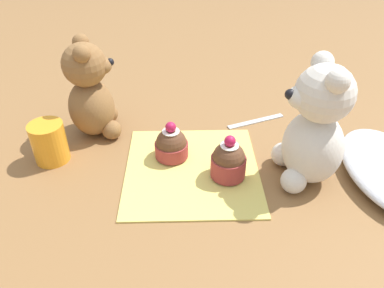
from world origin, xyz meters
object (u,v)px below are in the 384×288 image
cupcake_near_tan_bear (171,145)px  teddy_bear_cream (314,129)px  teaspoon (256,121)px  teddy_bear_tan (91,93)px  juice_glass (49,142)px  cupcake_near_cream_bear (228,161)px

cupcake_near_tan_bear → teddy_bear_cream: bearing=76.1°
teddy_bear_cream → teaspoon: bearing=-163.9°
cupcake_near_tan_bear → teaspoon: bearing=124.3°
teddy_bear_tan → cupcake_near_tan_bear: bearing=-134.6°
teddy_bear_cream → teddy_bear_tan: bearing=-112.4°
cupcake_near_tan_bear → juice_glass: (-0.00, -0.21, 0.01)m
cupcake_near_cream_bear → cupcake_near_tan_bear: 0.11m
teddy_bear_cream → juice_glass: size_ratio=2.86×
juice_glass → cupcake_near_cream_bear: bearing=79.3°
teddy_bear_cream → teddy_bear_tan: (-0.15, -0.38, -0.01)m
cupcake_near_tan_bear → teaspoon: (-0.12, 0.17, -0.03)m
teddy_bear_cream → teaspoon: 0.20m
cupcake_near_tan_bear → juice_glass: cupcake_near_tan_bear is taller
cupcake_near_cream_bear → teaspoon: 0.19m
teddy_bear_cream → cupcake_near_cream_bear: (0.00, -0.13, -0.06)m
cupcake_near_cream_bear → cupcake_near_tan_bear: (-0.06, -0.10, -0.01)m
teddy_bear_cream → cupcake_near_cream_bear: teddy_bear_cream is taller
teddy_bear_cream → juice_glass: (-0.06, -0.44, -0.06)m
teddy_bear_tan → juice_glass: 0.12m
teddy_bear_cream → cupcake_near_cream_bear: 0.14m
cupcake_near_cream_bear → cupcake_near_tan_bear: bearing=-120.5°
cupcake_near_cream_bear → cupcake_near_tan_bear: cupcake_near_cream_bear is taller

